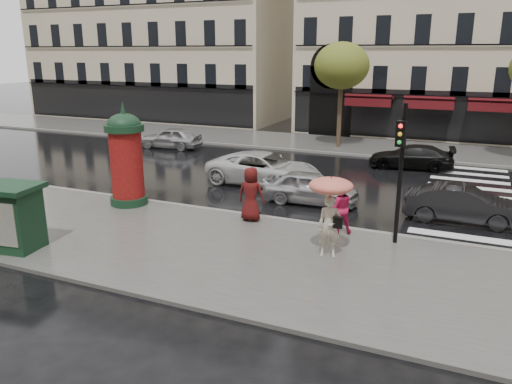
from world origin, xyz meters
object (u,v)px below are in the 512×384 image
at_px(car_silver, 311,188).
at_px(car_black, 411,157).
at_px(woman_red, 340,208).
at_px(newsstand, 13,216).
at_px(car_white, 264,169).
at_px(car_darkgrey, 463,204).
at_px(woman_umbrella, 330,204).
at_px(man_burgundy, 251,194).
at_px(traffic_light, 400,161).
at_px(morris_column, 126,156).
at_px(car_far_silver, 171,138).

xyz_separation_m(car_silver, car_black, (2.95, 8.30, -0.04)).
height_order(woman_red, newsstand, newsstand).
height_order(car_white, car_black, car_white).
relative_size(car_darkgrey, car_black, 0.94).
relative_size(woman_umbrella, car_darkgrey, 0.61).
bearing_deg(woman_umbrella, man_burgundy, 149.28).
xyz_separation_m(woman_umbrella, traffic_light, (1.65, 1.84, 1.05)).
bearing_deg(man_burgundy, car_darkgrey, -157.91).
bearing_deg(woman_red, car_silver, -83.18).
distance_m(car_darkgrey, car_white, 8.94).
bearing_deg(morris_column, traffic_light, -0.67).
xyz_separation_m(man_burgundy, car_darkgrey, (7.01, 3.23, -0.43)).
bearing_deg(woman_red, man_burgundy, -25.26).
height_order(morris_column, newsstand, morris_column).
relative_size(traffic_light, car_darkgrey, 1.08).
height_order(woman_umbrella, morris_column, morris_column).
relative_size(woman_umbrella, car_silver, 0.63).
bearing_deg(car_black, car_darkgrey, 13.12).
distance_m(newsstand, car_darkgrey, 15.25).
bearing_deg(car_darkgrey, car_white, 76.06).
distance_m(car_darkgrey, car_far_silver, 19.48).
bearing_deg(car_white, morris_column, 147.79).
distance_m(woman_red, car_black, 11.59).
bearing_deg(car_far_silver, woman_red, 46.54).
height_order(newsstand, car_silver, newsstand).
xyz_separation_m(woman_umbrella, car_white, (-5.17, 7.33, -1.01)).
distance_m(man_burgundy, car_white, 5.55).
relative_size(woman_red, morris_column, 0.43).
relative_size(morris_column, car_far_silver, 1.02).
bearing_deg(car_far_silver, car_black, 86.46).
distance_m(morris_column, traffic_light, 10.49).
distance_m(traffic_light, car_white, 9.00).
bearing_deg(car_darkgrey, woman_umbrella, 145.52).
bearing_deg(car_black, car_white, -48.79).
distance_m(traffic_light, car_far_silver, 19.70).
xyz_separation_m(woman_red, morris_column, (-8.60, -0.10, 1.07)).
bearing_deg(newsstand, car_silver, 51.89).
bearing_deg(car_black, man_burgundy, -25.59).
xyz_separation_m(car_darkgrey, car_far_silver, (-17.75, 8.02, 0.01)).
distance_m(morris_column, car_silver, 7.50).
relative_size(morris_column, car_white, 0.76).
height_order(man_burgundy, traffic_light, traffic_light).
bearing_deg(car_silver, woman_red, -149.98).
bearing_deg(car_far_silver, man_burgundy, 39.02).
distance_m(newsstand, car_far_silver, 17.45).
bearing_deg(car_black, woman_umbrella, -8.66).
bearing_deg(car_far_silver, car_white, 51.87).
height_order(car_darkgrey, car_black, car_darkgrey).
relative_size(woman_red, man_burgundy, 0.90).
distance_m(woman_red, car_silver, 3.84).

